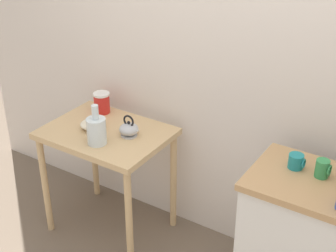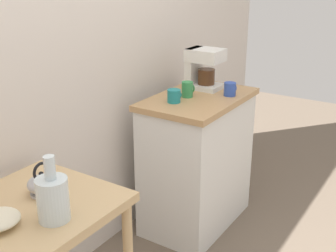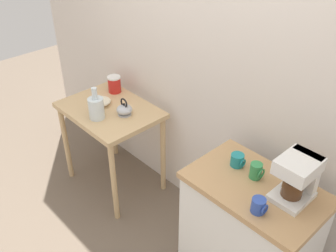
% 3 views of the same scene
% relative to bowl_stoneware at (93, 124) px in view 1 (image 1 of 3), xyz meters
% --- Properties ---
extents(back_wall, '(4.40, 0.10, 2.80)m').
position_rel_bowl_stoneware_xyz_m(back_wall, '(0.85, 0.42, 0.60)').
color(back_wall, silver).
rests_on(back_wall, ground_plane).
extents(wooden_table, '(0.78, 0.58, 0.77)m').
position_rel_bowl_stoneware_xyz_m(wooden_table, '(0.09, 0.02, -0.14)').
color(wooden_table, tan).
rests_on(wooden_table, ground_plane).
extents(bowl_stoneware, '(0.16, 0.16, 0.05)m').
position_rel_bowl_stoneware_xyz_m(bowl_stoneware, '(0.00, 0.00, 0.00)').
color(bowl_stoneware, beige).
rests_on(bowl_stoneware, wooden_table).
extents(teakettle, '(0.15, 0.12, 0.14)m').
position_rel_bowl_stoneware_xyz_m(teakettle, '(0.26, 0.05, 0.02)').
color(teakettle, '#B2B5BA').
rests_on(teakettle, wooden_table).
extents(glass_carafe_vase, '(0.12, 0.12, 0.26)m').
position_rel_bowl_stoneware_xyz_m(glass_carafe_vase, '(0.15, -0.13, 0.06)').
color(glass_carafe_vase, silver).
rests_on(glass_carafe_vase, wooden_table).
extents(canister_enamel, '(0.11, 0.11, 0.14)m').
position_rel_bowl_stoneware_xyz_m(canister_enamel, '(-0.10, 0.21, 0.04)').
color(canister_enamel, red).
rests_on(canister_enamel, wooden_table).
extents(mug_dark_teal, '(0.09, 0.08, 0.08)m').
position_rel_bowl_stoneware_xyz_m(mug_dark_teal, '(1.31, 0.08, 0.12)').
color(mug_dark_teal, teal).
rests_on(mug_dark_teal, kitchen_counter).
extents(mug_tall_green, '(0.08, 0.07, 0.10)m').
position_rel_bowl_stoneware_xyz_m(mug_tall_green, '(1.45, 0.07, 0.13)').
color(mug_tall_green, '#338C4C').
rests_on(mug_tall_green, kitchen_counter).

